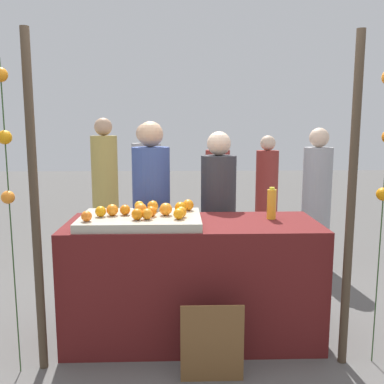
{
  "coord_description": "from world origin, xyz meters",
  "views": [
    {
      "loc": [
        -0.1,
        -3.04,
        1.59
      ],
      "look_at": [
        0.0,
        0.15,
        1.09
      ],
      "focal_mm": 39.62,
      "sensor_mm": 36.0,
      "label": 1
    }
  ],
  "objects_px": {
    "stall_counter": "(193,280)",
    "vendor_right": "(218,225)",
    "orange_0": "(147,214)",
    "chalkboard_sign": "(212,344)",
    "vendor_left": "(152,221)",
    "juice_bottle": "(272,204)",
    "orange_1": "(179,214)"
  },
  "relations": [
    {
      "from": "stall_counter",
      "to": "vendor_right",
      "type": "xyz_separation_m",
      "value": [
        0.25,
        0.63,
        0.27
      ]
    },
    {
      "from": "orange_0",
      "to": "vendor_right",
      "type": "distance_m",
      "value": 1.03
    },
    {
      "from": "chalkboard_sign",
      "to": "vendor_left",
      "type": "relative_size",
      "value": 0.32
    },
    {
      "from": "vendor_right",
      "to": "orange_0",
      "type": "bearing_deg",
      "value": -125.15
    },
    {
      "from": "juice_bottle",
      "to": "stall_counter",
      "type": "bearing_deg",
      "value": -171.54
    },
    {
      "from": "stall_counter",
      "to": "vendor_left",
      "type": "bearing_deg",
      "value": 119.1
    },
    {
      "from": "orange_1",
      "to": "vendor_left",
      "type": "xyz_separation_m",
      "value": [
        -0.24,
        0.79,
        -0.23
      ]
    },
    {
      "from": "juice_bottle",
      "to": "vendor_left",
      "type": "relative_size",
      "value": 0.15
    },
    {
      "from": "orange_1",
      "to": "chalkboard_sign",
      "type": "bearing_deg",
      "value": -63.35
    },
    {
      "from": "chalkboard_sign",
      "to": "vendor_left",
      "type": "bearing_deg",
      "value": 110.34
    },
    {
      "from": "vendor_left",
      "to": "vendor_right",
      "type": "height_order",
      "value": "vendor_left"
    },
    {
      "from": "juice_bottle",
      "to": "orange_1",
      "type": "bearing_deg",
      "value": -159.36
    },
    {
      "from": "orange_0",
      "to": "vendor_left",
      "type": "distance_m",
      "value": 0.82
    },
    {
      "from": "stall_counter",
      "to": "vendor_left",
      "type": "xyz_separation_m",
      "value": [
        -0.34,
        0.61,
        0.31
      ]
    },
    {
      "from": "vendor_left",
      "to": "vendor_right",
      "type": "relative_size",
      "value": 1.06
    },
    {
      "from": "orange_0",
      "to": "vendor_right",
      "type": "relative_size",
      "value": 0.05
    },
    {
      "from": "orange_1",
      "to": "vendor_right",
      "type": "xyz_separation_m",
      "value": [
        0.35,
        0.81,
        -0.27
      ]
    },
    {
      "from": "orange_1",
      "to": "chalkboard_sign",
      "type": "relative_size",
      "value": 0.15
    },
    {
      "from": "juice_bottle",
      "to": "vendor_right",
      "type": "relative_size",
      "value": 0.16
    },
    {
      "from": "orange_1",
      "to": "vendor_left",
      "type": "bearing_deg",
      "value": 106.86
    },
    {
      "from": "orange_0",
      "to": "orange_1",
      "type": "xyz_separation_m",
      "value": [
        0.22,
        0.0,
        -0.0
      ]
    },
    {
      "from": "stall_counter",
      "to": "vendor_left",
      "type": "relative_size",
      "value": 1.14
    },
    {
      "from": "juice_bottle",
      "to": "vendor_right",
      "type": "xyz_separation_m",
      "value": [
        -0.35,
        0.54,
        -0.29
      ]
    },
    {
      "from": "chalkboard_sign",
      "to": "stall_counter",
      "type": "bearing_deg",
      "value": 99.96
    },
    {
      "from": "orange_0",
      "to": "orange_1",
      "type": "height_order",
      "value": "same"
    },
    {
      "from": "vendor_right",
      "to": "chalkboard_sign",
      "type": "bearing_deg",
      "value": -96.87
    },
    {
      "from": "orange_1",
      "to": "chalkboard_sign",
      "type": "xyz_separation_m",
      "value": [
        0.2,
        -0.41,
        -0.75
      ]
    },
    {
      "from": "stall_counter",
      "to": "orange_0",
      "type": "bearing_deg",
      "value": -151.25
    },
    {
      "from": "orange_1",
      "to": "orange_0",
      "type": "bearing_deg",
      "value": -179.99
    },
    {
      "from": "stall_counter",
      "to": "juice_bottle",
      "type": "distance_m",
      "value": 0.83
    },
    {
      "from": "orange_0",
      "to": "vendor_left",
      "type": "bearing_deg",
      "value": 91.53
    },
    {
      "from": "stall_counter",
      "to": "vendor_right",
      "type": "relative_size",
      "value": 1.2
    }
  ]
}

